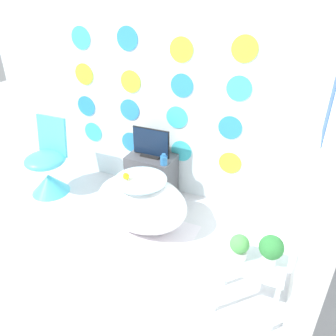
# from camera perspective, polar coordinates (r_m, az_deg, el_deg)

# --- Properties ---
(ground_plane) EXTENTS (12.00, 12.00, 0.00)m
(ground_plane) POSITION_cam_1_polar(r_m,az_deg,el_deg) (3.11, -17.09, -18.66)
(ground_plane) COLOR silver
(wall_back_dotted) EXTENTS (4.49, 0.05, 2.60)m
(wall_back_dotted) POSITION_cam_1_polar(r_m,az_deg,el_deg) (3.70, -2.35, 14.39)
(wall_back_dotted) COLOR white
(wall_back_dotted) RESTS_ON ground_plane
(wall_right) EXTENTS (0.06, 2.74, 2.60)m
(wall_right) POSITION_cam_1_polar(r_m,az_deg,el_deg) (2.50, 26.12, 4.06)
(wall_right) COLOR silver
(wall_right) RESTS_ON ground_plane
(rug) EXTENTS (1.08, 0.68, 0.01)m
(rug) POSITION_cam_1_polar(r_m,az_deg,el_deg) (3.48, -4.66, -11.04)
(rug) COLOR silver
(rug) RESTS_ON ground_plane
(bathtub) EXTENTS (0.97, 0.64, 0.60)m
(bathtub) POSITION_cam_1_polar(r_m,az_deg,el_deg) (3.37, -4.66, -6.10)
(bathtub) COLOR white
(bathtub) RESTS_ON ground_plane
(rubber_duck) EXTENTS (0.07, 0.07, 0.08)m
(rubber_duck) POSITION_cam_1_polar(r_m,az_deg,el_deg) (3.18, -7.34, -1.40)
(rubber_duck) COLOR yellow
(rubber_duck) RESTS_ON bathtub
(chair) EXTENTS (0.48, 0.48, 0.92)m
(chair) POSITION_cam_1_polar(r_m,az_deg,el_deg) (4.20, -20.15, -0.44)
(chair) COLOR #4CC6DB
(chair) RESTS_ON ground_plane
(tv_cabinet) EXTENTS (0.54, 0.36, 0.53)m
(tv_cabinet) POSITION_cam_1_polar(r_m,az_deg,el_deg) (3.89, -2.85, -1.39)
(tv_cabinet) COLOR #4C4C51
(tv_cabinet) RESTS_ON ground_plane
(tv) EXTENTS (0.45, 0.12, 0.34)m
(tv) POSITION_cam_1_polar(r_m,az_deg,el_deg) (3.69, -2.99, 4.19)
(tv) COLOR black
(tv) RESTS_ON tv_cabinet
(vase) EXTENTS (0.08, 0.08, 0.13)m
(vase) POSITION_cam_1_polar(r_m,az_deg,el_deg) (3.55, -0.75, 1.40)
(vase) COLOR #2D72B7
(vase) RESTS_ON tv_cabinet
(side_table) EXTENTS (0.48, 0.33, 0.49)m
(side_table) POSITION_cam_1_polar(r_m,az_deg,el_deg) (2.62, 14.27, -16.84)
(side_table) COLOR silver
(side_table) RESTS_ON ground_plane
(potted_plant_left) EXTENTS (0.14, 0.14, 0.20)m
(potted_plant_left) POSITION_cam_1_polar(r_m,az_deg,el_deg) (2.48, 12.30, -13.25)
(potted_plant_left) COLOR white
(potted_plant_left) RESTS_ON side_table
(potted_plant_right) EXTENTS (0.17, 0.17, 0.24)m
(potted_plant_right) POSITION_cam_1_polar(r_m,az_deg,el_deg) (2.47, 17.52, -13.29)
(potted_plant_right) COLOR white
(potted_plant_right) RESTS_ON side_table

